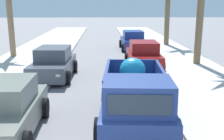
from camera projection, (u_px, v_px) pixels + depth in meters
name	position (u px, v px, depth m)	size (l,w,h in m)	color
sidewalk_left	(19.00, 69.00, 16.80)	(4.70, 60.00, 0.12)	beige
sidewalk_right	(182.00, 68.00, 17.10)	(4.70, 60.00, 0.12)	beige
curb_left	(36.00, 69.00, 16.83)	(0.16, 60.00, 0.10)	silver
curb_right	(166.00, 68.00, 17.07)	(0.16, 60.00, 0.10)	silver
pickup_truck	(135.00, 100.00, 8.97)	(2.46, 5.32, 1.89)	navy
car_left_near	(143.00, 55.00, 17.39)	(2.08, 4.29, 1.54)	maroon
car_right_near	(53.00, 64.00, 14.97)	(2.15, 4.31, 1.54)	#474C56
car_right_mid	(4.00, 110.00, 8.39)	(2.06, 4.28, 1.54)	slate
car_left_far	(133.00, 41.00, 24.28)	(2.06, 4.28, 1.54)	navy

